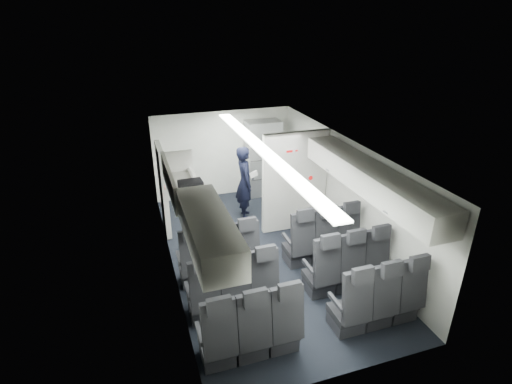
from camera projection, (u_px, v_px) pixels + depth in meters
cabin_shell at (263, 202)px, 7.28m from camera, size 3.41×6.01×2.16m
seat_row_front at (272, 250)px, 7.11m from camera, size 3.33×0.56×1.24m
seat_row_mid at (292, 280)px, 6.33m from camera, size 3.33×0.56×1.24m
seat_row_rear at (317, 317)px, 5.55m from camera, size 3.33×0.56×1.24m
overhead_bin_left_rear at (209, 230)px, 4.85m from camera, size 0.53×1.80×0.40m
overhead_bin_left_front_open at (183, 186)px, 6.40m from camera, size 0.64×1.70×0.72m
overhead_bin_right_rear at (403, 200)px, 5.65m from camera, size 0.53×1.80×0.40m
overhead_bin_right_front at (341, 160)px, 7.16m from camera, size 0.53×1.70×0.40m
bulkhead_partition at (295, 182)px, 8.27m from camera, size 1.40×0.15×2.13m
galley_unit at (263, 158)px, 9.98m from camera, size 0.85×0.52×1.90m
boarding_door at (163, 189)px, 8.22m from camera, size 0.12×1.27×1.86m
flight_attendant at (245, 183)px, 8.84m from camera, size 0.46×0.65×1.67m
carry_on_bag at (191, 188)px, 6.25m from camera, size 0.38×0.27×0.22m
papers at (254, 174)px, 8.77m from camera, size 0.19×0.05×0.13m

